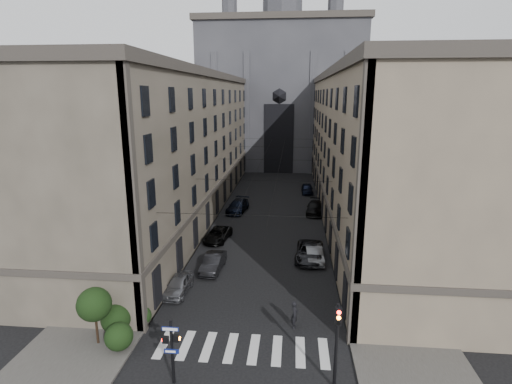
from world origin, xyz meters
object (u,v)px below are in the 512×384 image
(car_left_midfar, at_px, (218,235))
(car_left_far, at_px, (238,206))
(car_left_near, at_px, (178,285))
(pedestrian, at_px, (295,315))
(traffic_light_right, at_px, (337,336))
(car_right_midfar, at_px, (315,208))
(car_left_midnear, at_px, (213,263))
(car_right_far, at_px, (307,189))
(gothic_tower, at_px, (281,85))
(car_right_near, at_px, (314,254))
(pedestrian_signal_left, at_px, (172,347))
(car_right_midnear, at_px, (309,252))

(car_left_midfar, xyz_separation_m, car_left_far, (0.71, 11.32, 0.12))
(car_left_near, xyz_separation_m, pedestrian, (9.56, -4.13, 0.27))
(traffic_light_right, relative_size, car_right_midfar, 0.93)
(car_left_midnear, xyz_separation_m, car_right_midfar, (10.40, 19.21, 0.05))
(car_left_midfar, height_order, car_right_midfar, car_right_midfar)
(car_right_far, xyz_separation_m, pedestrian, (-2.09, -39.32, 0.22))
(car_left_far, bearing_deg, car_left_near, -86.12)
(gothic_tower, xyz_separation_m, car_right_midfar, (6.20, -39.32, -16.99))
(car_right_far, bearing_deg, traffic_light_right, -90.85)
(traffic_light_right, xyz_separation_m, car_right_midfar, (0.60, 33.72, -2.48))
(car_right_near, xyz_separation_m, car_right_midfar, (0.94, 16.18, 0.06))
(car_right_far, bearing_deg, car_left_midnear, -108.53)
(car_left_near, relative_size, pedestrian, 2.15)
(pedestrian_signal_left, distance_m, car_right_near, 20.04)
(car_left_midnear, height_order, car_right_midfar, car_right_midfar)
(car_right_midfar, bearing_deg, car_left_midfar, -128.25)
(pedestrian, bearing_deg, car_left_far, 29.34)
(car_right_far, bearing_deg, car_right_midfar, -87.29)
(pedestrian, bearing_deg, traffic_light_right, -145.50)
(car_left_midfar, relative_size, car_left_far, 0.89)
(gothic_tower, bearing_deg, car_right_far, -78.94)
(car_right_midfar, bearing_deg, car_left_near, -110.96)
(traffic_light_right, distance_m, car_right_midnear, 18.10)
(car_left_midfar, distance_m, pedestrian, 18.52)
(car_right_midnear, bearing_deg, car_right_near, -36.72)
(car_right_midfar, bearing_deg, car_left_midnear, -111.84)
(car_right_midnear, bearing_deg, car_right_far, 93.18)
(traffic_light_right, bearing_deg, pedestrian_signal_left, -177.36)
(car_right_near, bearing_deg, pedestrian, -103.85)
(car_left_midfar, bearing_deg, car_left_midnear, -74.64)
(gothic_tower, height_order, car_right_midnear, gothic_tower)
(gothic_tower, relative_size, car_right_near, 12.78)
(car_left_far, relative_size, car_right_near, 1.23)
(car_right_midfar, bearing_deg, car_right_near, -86.72)
(car_right_midnear, relative_size, pedestrian, 2.86)
(traffic_light_right, xyz_separation_m, car_right_far, (-0.15, 45.13, -2.52))
(pedestrian_signal_left, height_order, car_left_far, pedestrian_signal_left)
(car_left_midnear, xyz_separation_m, car_left_midfar, (-1.04, 7.71, -0.08))
(car_left_near, bearing_deg, car_right_near, 35.26)
(pedestrian_signal_left, height_order, car_left_midfar, pedestrian_signal_left)
(car_left_midnear, distance_m, pedestrian, 11.52)
(traffic_light_right, distance_m, car_left_near, 15.65)
(car_left_far, height_order, car_right_midfar, car_left_far)
(car_right_midfar, bearing_deg, traffic_light_right, -84.42)
(car_left_far, distance_m, car_right_midnear, 18.21)
(traffic_light_right, bearing_deg, car_left_midfar, 116.02)
(pedestrian_signal_left, distance_m, car_left_far, 34.00)
(car_left_midfar, bearing_deg, pedestrian_signal_left, -77.98)
(gothic_tower, xyz_separation_m, car_left_midnear, (-4.20, -58.53, -17.03))
(car_left_midfar, xyz_separation_m, car_right_midfar, (11.44, 11.50, 0.12))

